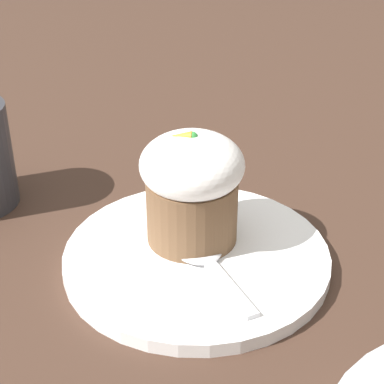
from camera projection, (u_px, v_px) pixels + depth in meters
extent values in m
plane|color=#3D281E|center=(196.00, 263.00, 0.52)|extent=(4.00, 4.00, 0.00)
cylinder|color=white|center=(196.00, 257.00, 0.52)|extent=(0.22, 0.22, 0.01)
cylinder|color=brown|center=(192.00, 210.00, 0.52)|extent=(0.07, 0.07, 0.06)
ellipsoid|color=white|center=(192.00, 165.00, 0.50)|extent=(0.08, 0.08, 0.05)
cone|color=orange|center=(181.00, 136.00, 0.49)|extent=(0.02, 0.01, 0.01)
sphere|color=green|center=(193.00, 137.00, 0.49)|extent=(0.01, 0.01, 0.01)
cube|color=silver|center=(227.00, 285.00, 0.48)|extent=(0.05, 0.07, 0.00)
ellipsoid|color=silver|center=(195.00, 244.00, 0.52)|extent=(0.06, 0.06, 0.01)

